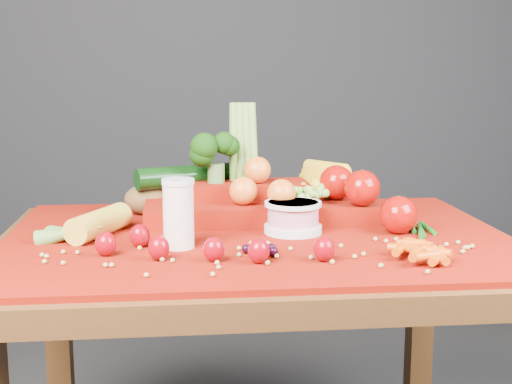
{
  "coord_description": "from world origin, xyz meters",
  "views": [
    {
      "loc": [
        -0.15,
        -1.46,
        1.11
      ],
      "look_at": [
        0.0,
        0.02,
        0.85
      ],
      "focal_mm": 50.0,
      "sensor_mm": 36.0,
      "label": 1
    }
  ],
  "objects": [
    {
      "name": "strawberry_scatter",
      "position": [
        -0.13,
        -0.17,
        0.79
      ],
      "size": [
        0.44,
        0.18,
        0.05
      ],
      "color": "#8B020C",
      "rests_on": "red_cloth"
    },
    {
      "name": "yogurt_bowl",
      "position": [
        0.08,
        0.01,
        0.8
      ],
      "size": [
        0.12,
        0.12,
        0.07
      ],
      "rotation": [
        0.0,
        0.0,
        0.17
      ],
      "color": "silver",
      "rests_on": "red_cloth"
    },
    {
      "name": "potato",
      "position": [
        -0.24,
        0.23,
        0.8
      ],
      "size": [
        0.11,
        0.08,
        0.07
      ],
      "primitive_type": "ellipsoid",
      "color": "brown",
      "rests_on": "red_cloth"
    },
    {
      "name": "produce_mound",
      "position": [
        0.04,
        0.15,
        0.82
      ],
      "size": [
        0.61,
        0.37,
        0.27
      ],
      "color": "maroon",
      "rests_on": "red_cloth"
    },
    {
      "name": "red_cloth",
      "position": [
        0.0,
        0.0,
        0.76
      ],
      "size": [
        1.05,
        0.75,
        0.01
      ],
      "primitive_type": "cube",
      "color": "maroon",
      "rests_on": "table"
    },
    {
      "name": "corn_ear",
      "position": [
        -0.36,
        -0.01,
        0.78
      ],
      "size": [
        0.24,
        0.26,
        0.06
      ],
      "rotation": [
        0.0,
        0.0,
        1.13
      ],
      "color": "gold",
      "rests_on": "red_cloth"
    },
    {
      "name": "green_bean_pile",
      "position": [
        0.36,
        -0.01,
        0.77
      ],
      "size": [
        0.14,
        0.12,
        0.01
      ],
      "primitive_type": null,
      "color": "#155C15",
      "rests_on": "red_cloth"
    },
    {
      "name": "baby_carrot_pile",
      "position": [
        0.28,
        -0.22,
        0.78
      ],
      "size": [
        0.17,
        0.17,
        0.03
      ],
      "primitive_type": null,
      "color": "#C74507",
      "rests_on": "red_cloth"
    },
    {
      "name": "soybean_scatter",
      "position": [
        0.0,
        -0.2,
        0.77
      ],
      "size": [
        0.84,
        0.24,
        0.01
      ],
      "primitive_type": null,
      "color": "#A79548",
      "rests_on": "red_cloth"
    },
    {
      "name": "table",
      "position": [
        0.0,
        0.0,
        0.66
      ],
      "size": [
        1.1,
        0.8,
        0.75
      ],
      "color": "#3B210D",
      "rests_on": "ground"
    },
    {
      "name": "milk_glass",
      "position": [
        -0.16,
        -0.09,
        0.84
      ],
      "size": [
        0.06,
        0.06,
        0.14
      ],
      "rotation": [
        0.0,
        0.0,
        0.01
      ],
      "color": "silver",
      "rests_on": "red_cloth"
    },
    {
      "name": "dark_grape_cluster",
      "position": [
        -0.01,
        -0.17,
        0.78
      ],
      "size": [
        0.06,
        0.05,
        0.03
      ],
      "primitive_type": null,
      "color": "black",
      "rests_on": "red_cloth"
    }
  ]
}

